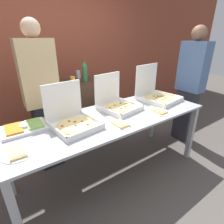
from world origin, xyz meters
The scene contains 16 objects.
ground_plane centered at (0.00, 0.00, 0.00)m, with size 16.00×16.00×0.00m, color #514C47.
brick_wall_behind centered at (0.00, 1.70, 1.40)m, with size 10.00×0.06×2.80m.
buffet_table centered at (0.00, 0.00, 0.73)m, with size 2.33×0.83×0.82m.
pizza_box_near_left centered at (0.18, 0.15, 0.90)m, with size 0.49×0.50×0.42m.
pizza_box_far_left centered at (-0.46, 0.03, 0.90)m, with size 0.46×0.48×0.42m.
pizza_box_far_right centered at (0.85, 0.12, 0.90)m, with size 0.55×0.56×0.48m.
paper_plate_front_left centered at (-1.00, -0.17, 0.83)m, with size 0.23×0.23×0.03m.
paper_plate_front_center centered at (0.52, -0.24, 0.83)m, with size 0.24×0.24×0.03m.
paper_plate_front_right centered at (-0.06, -0.23, 0.83)m, with size 0.22×0.22×0.03m.
veggie_tray centered at (-0.88, 0.22, 0.84)m, with size 0.41×0.29×0.05m.
sideboard_podium centered at (0.17, 0.91, 0.52)m, with size 0.79×0.57×1.04m.
soda_bottle centered at (0.11, 0.85, 1.19)m, with size 0.08×0.08×0.34m.
soda_can_silver centered at (0.14, 1.13, 1.10)m, with size 0.07×0.07×0.12m.
soda_can_colored centered at (-0.13, 0.73, 1.10)m, with size 0.07×0.07×0.12m.
person_guest_plaid centered at (-0.58, 0.65, 0.96)m, with size 0.40×0.22×1.84m.
person_guest_cap centered at (1.52, 0.02, 0.95)m, with size 0.22×0.40×1.81m.
Camera 1 is at (-1.04, -1.48, 1.64)m, focal length 28.00 mm.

